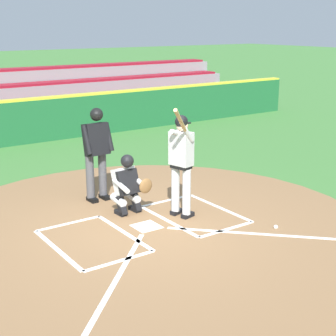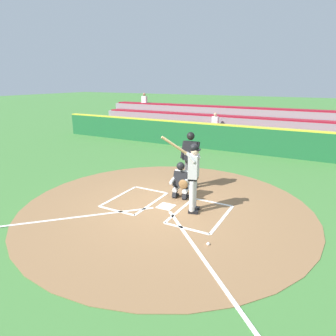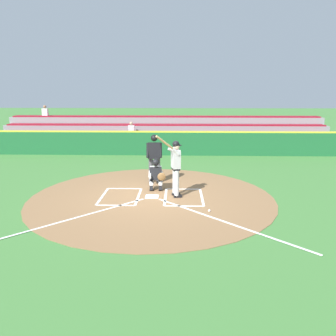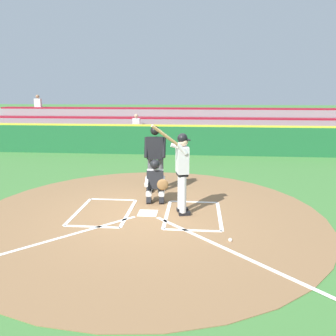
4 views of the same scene
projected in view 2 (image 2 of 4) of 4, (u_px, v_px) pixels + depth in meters
name	position (u px, v px, depth m)	size (l,w,h in m)	color
ground_plane	(166.00, 207.00, 8.31)	(120.00, 120.00, 0.00)	#427A38
dirt_circle	(166.00, 207.00, 8.31)	(8.00, 8.00, 0.01)	olive
home_plate_and_chalk	(149.00, 219.00, 7.57)	(7.93, 4.91, 0.01)	white
batter	(193.00, 173.00, 7.69)	(0.83, 0.89, 2.13)	silver
catcher	(181.00, 180.00, 8.75)	(0.62, 0.61, 1.13)	black
plate_umpire	(191.00, 156.00, 9.47)	(0.59, 0.42, 1.86)	#4C4C51
baseball	(208.00, 244.00, 6.37)	(0.07, 0.07, 0.07)	white
backstop_wall	(240.00, 139.00, 14.45)	(22.00, 0.36, 1.31)	#1E6033
bleacher_stand	(253.00, 130.00, 16.71)	(20.00, 3.40, 2.55)	gray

